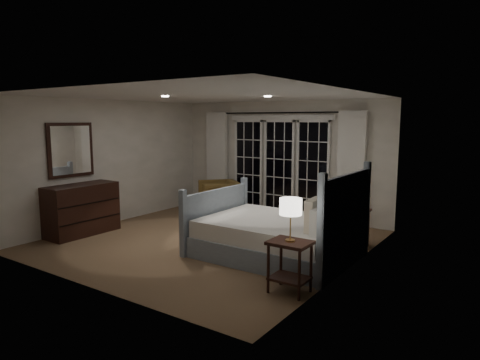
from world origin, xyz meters
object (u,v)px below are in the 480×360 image
Objects in this scene: bed at (278,235)px; nightstand_right at (353,222)px; nightstand_left at (290,259)px; armchair at (219,197)px; dresser at (82,209)px; lamp_left at (291,207)px; lamp_right at (355,184)px.

bed is 3.67× the size of nightstand_right.
nightstand_left reaches higher than nightstand_right.
bed reaches higher than armchair.
bed is 2.78× the size of armchair.
nightstand_left is 2.34m from nightstand_right.
nightstand_right is 0.76× the size of armchair.
dresser is at bearing -154.62° from nightstand_right.
nightstand_right is 2.42m from lamp_left.
nightstand_right is (-0.04, 2.34, -0.01)m from nightstand_left.
dresser is at bearing 176.82° from lamp_left.
nightstand_right is at bearing 90.97° from lamp_left.
lamp_left is 0.63× the size of armchair.
nightstand_left is 0.49× the size of dresser.
lamp_right is 3.47m from armchair.
lamp_right is at bearing 25.38° from dresser.
nightstand_right is 1.21× the size of lamp_left.
nightstand_right is at bearing 29.15° from armchair.
nightstand_left is 2.42m from lamp_right.
nightstand_left is at bearing 0.00° from lamp_left.
bed reaches higher than lamp_right.
dresser is (-4.44, 0.25, -0.60)m from lamp_left.
bed is 4.43× the size of lamp_right.
bed is 1.42m from nightstand_right.
lamp_left is at bearing 180.00° from nightstand_left.
dresser reaches higher than nightstand_right.
bed reaches higher than lamp_left.
lamp_right reaches higher than dresser.
lamp_left is 1.00× the size of lamp_right.
bed is 1.57m from lamp_left.
armchair is at bearing 143.82° from bed.
bed is 3.75m from dresser.
nightstand_right is at bearing 25.38° from dresser.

